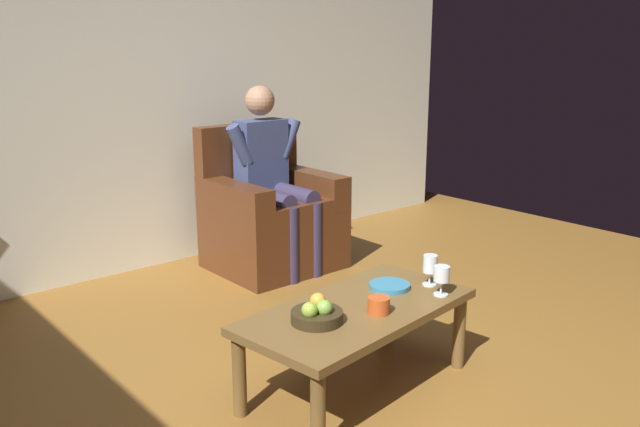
{
  "coord_description": "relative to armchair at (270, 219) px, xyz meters",
  "views": [
    {
      "loc": [
        1.8,
        1.53,
        1.57
      ],
      "look_at": [
        -0.49,
        -1.15,
        0.65
      ],
      "focal_mm": 37.19,
      "sensor_mm": 36.0,
      "label": 1
    }
  ],
  "objects": [
    {
      "name": "wine_glass_near",
      "position": [
        0.35,
        1.83,
        0.16
      ],
      "size": [
        0.08,
        0.08,
        0.14
      ],
      "color": "silver",
      "rests_on": "coffee_table"
    },
    {
      "name": "wine_glass_far",
      "position": [
        0.29,
        1.71,
        0.16
      ],
      "size": [
        0.07,
        0.07,
        0.15
      ],
      "color": "silver",
      "rests_on": "coffee_table"
    },
    {
      "name": "armchair",
      "position": [
        0.0,
        0.0,
        0.0
      ],
      "size": [
        0.82,
        0.73,
        1.0
      ],
      "rotation": [
        0.0,
        0.0,
        -0.0
      ],
      "color": "#4F2915",
      "rests_on": "ground"
    },
    {
      "name": "wall_back",
      "position": [
        0.88,
        -0.58,
        1.04
      ],
      "size": [
        6.4,
        0.06,
        2.77
      ],
      "primitive_type": "cube",
      "color": "silver",
      "rests_on": "ground"
    },
    {
      "name": "candle_jar",
      "position": [
        0.72,
        1.79,
        0.1
      ],
      "size": [
        0.1,
        0.1,
        0.07
      ],
      "primitive_type": "cylinder",
      "color": "#BA4B1E",
      "rests_on": "coffee_table"
    },
    {
      "name": "coffee_table",
      "position": [
        0.74,
        1.68,
        0.01
      ],
      "size": [
        1.18,
        0.69,
        0.41
      ],
      "rotation": [
        0.0,
        0.0,
        0.12
      ],
      "color": "brown",
      "rests_on": "ground"
    },
    {
      "name": "person_seated",
      "position": [
        0.0,
        0.04,
        0.33
      ],
      "size": [
        0.61,
        0.62,
        1.28
      ],
      "rotation": [
        0.0,
        0.0,
        -0.0
      ],
      "color": "#3A456E",
      "rests_on": "ground"
    },
    {
      "name": "fruit_bowl",
      "position": [
        0.99,
        1.68,
        0.1
      ],
      "size": [
        0.22,
        0.22,
        0.11
      ],
      "color": "#302715",
      "rests_on": "coffee_table"
    },
    {
      "name": "decorative_dish",
      "position": [
        0.47,
        1.61,
        0.07
      ],
      "size": [
        0.2,
        0.2,
        0.02
      ],
      "primitive_type": "cylinder",
      "color": "teal",
      "rests_on": "coffee_table"
    }
  ]
}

